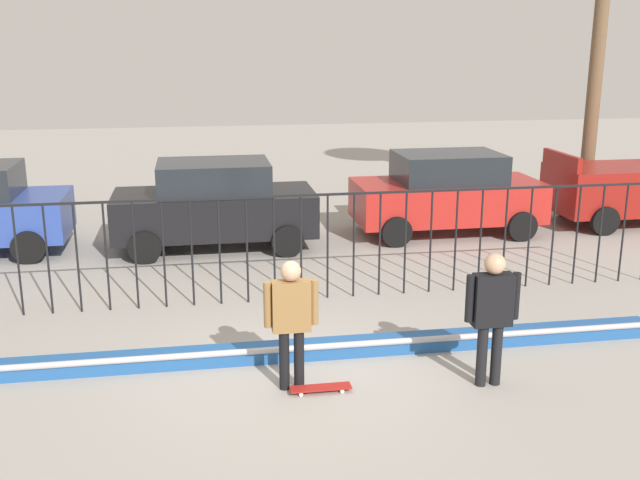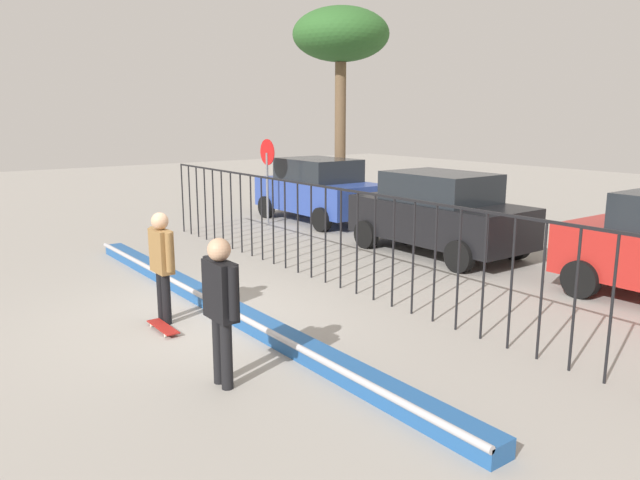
# 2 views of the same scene
# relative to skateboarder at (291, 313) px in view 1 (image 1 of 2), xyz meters

# --- Properties ---
(ground_plane) EXTENTS (60.00, 60.00, 0.00)m
(ground_plane) POSITION_rel_skateboarder_xyz_m (0.15, 0.49, -1.05)
(ground_plane) COLOR #9E9991
(bowl_coping_ledge) EXTENTS (11.00, 0.40, 0.27)m
(bowl_coping_ledge) POSITION_rel_skateboarder_xyz_m (0.15, 0.93, -0.93)
(bowl_coping_ledge) COLOR #235699
(bowl_coping_ledge) RESTS_ON ground
(perimeter_fence) EXTENTS (14.04, 0.04, 1.88)m
(perimeter_fence) POSITION_rel_skateboarder_xyz_m (0.15, 3.40, 0.11)
(perimeter_fence) COLOR black
(perimeter_fence) RESTS_ON ground
(skateboarder) EXTENTS (0.71, 0.26, 1.74)m
(skateboarder) POSITION_rel_skateboarder_xyz_m (0.00, 0.00, 0.00)
(skateboarder) COLOR black
(skateboarder) RESTS_ON ground
(skateboard) EXTENTS (0.80, 0.20, 0.07)m
(skateboard) POSITION_rel_skateboarder_xyz_m (0.35, -0.18, -0.99)
(skateboard) COLOR #A51E19
(skateboard) RESTS_ON ground
(camera_operator) EXTENTS (0.73, 0.27, 1.81)m
(camera_operator) POSITION_rel_skateboarder_xyz_m (2.58, -0.33, 0.04)
(camera_operator) COLOR black
(camera_operator) RESTS_ON ground
(parked_car_black) EXTENTS (4.30, 2.12, 1.90)m
(parked_car_black) POSITION_rel_skateboarder_xyz_m (-0.75, 7.03, -0.07)
(parked_car_black) COLOR black
(parked_car_black) RESTS_ON ground
(parked_car_red) EXTENTS (4.30, 2.12, 1.90)m
(parked_car_red) POSITION_rel_skateboarder_xyz_m (4.63, 7.39, -0.07)
(parked_car_red) COLOR #B2231E
(parked_car_red) RESTS_ON ground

